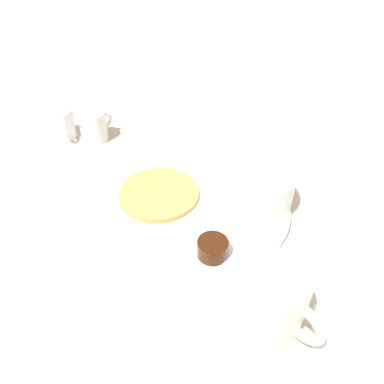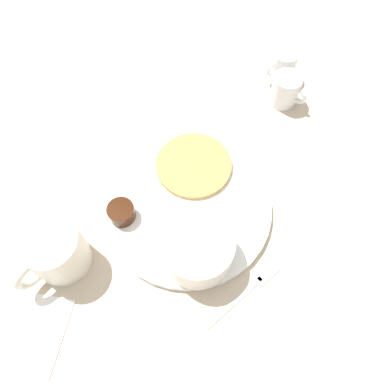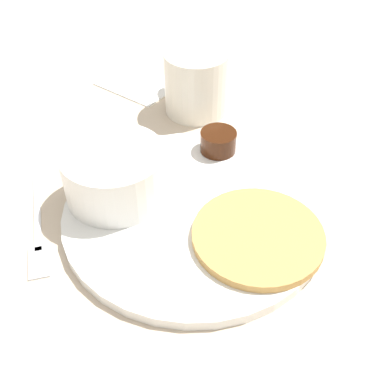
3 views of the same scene
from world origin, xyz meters
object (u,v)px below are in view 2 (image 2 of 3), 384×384
plate (187,207)px  creamer_pitcher_near (285,90)px  coffee_mug (55,252)px  fork (251,287)px  bowl (197,248)px  creamer_pitcher_far (283,65)px

plate → creamer_pitcher_near: bearing=141.4°
plate → coffee_mug: size_ratio=2.75×
creamer_pitcher_near → fork: size_ratio=0.53×
fork → coffee_mug: bearing=-98.3°
creamer_pitcher_near → bowl: bearing=-28.3°
creamer_pitcher_near → creamer_pitcher_far: 0.07m
creamer_pitcher_far → plate: bearing=-32.4°
bowl → creamer_pitcher_near: 0.36m
coffee_mug → creamer_pitcher_near: size_ratio=1.55×
plate → coffee_mug: bearing=-64.9°
coffee_mug → creamer_pitcher_near: 0.50m
creamer_pitcher_near → fork: (0.37, -0.09, -0.03)m
plate → coffee_mug: coffee_mug is taller
coffee_mug → plate: bearing=115.1°
plate → coffee_mug: 0.21m
plate → creamer_pitcher_far: creamer_pitcher_far is taller
coffee_mug → creamer_pitcher_far: (-0.39, 0.38, -0.01)m
plate → fork: 0.16m
plate → bowl: bearing=9.7°
plate → fork: bearing=36.0°
coffee_mug → creamer_pitcher_near: coffee_mug is taller
plate → fork: size_ratio=2.27×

